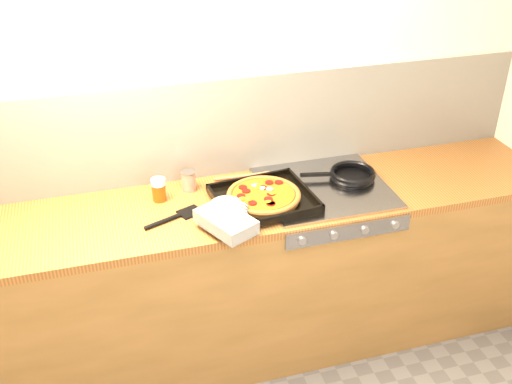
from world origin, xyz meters
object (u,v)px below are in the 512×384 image
object	(u,v)px
pizza_on_tray	(253,202)
juice_glass	(159,190)
tomato_can	(189,181)
frying_pan	(352,175)

from	to	relation	value
pizza_on_tray	juice_glass	size ratio (longest dim) A/B	5.26
pizza_on_tray	juice_glass	distance (m)	0.45
pizza_on_tray	juice_glass	world-z (taller)	juice_glass
pizza_on_tray	tomato_can	xyz separation A→B (m)	(-0.24, 0.27, 0.00)
frying_pan	pizza_on_tray	bearing A→B (deg)	-166.35
frying_pan	tomato_can	bearing A→B (deg)	170.16
frying_pan	juice_glass	distance (m)	0.94
tomato_can	juice_glass	size ratio (longest dim) A/B	0.88
pizza_on_tray	tomato_can	size ratio (longest dim) A/B	5.98
tomato_can	pizza_on_tray	bearing A→B (deg)	-47.77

